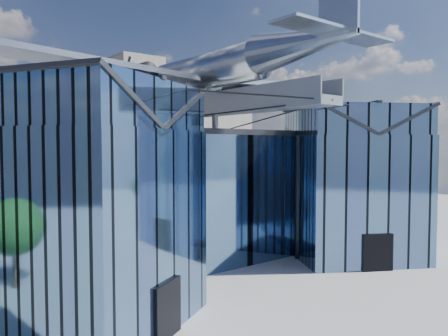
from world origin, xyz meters
TOP-DOWN VIEW (x-y plane):
  - ground_plane at (0.00, 0.00)m, footprint 120.00×120.00m
  - museum at (0.00, 5.82)m, footprint 32.88×24.50m
  - bg_towers at (1.45, 50.49)m, footprint 77.00×24.50m
  - tree_side_e at (24.34, 1.57)m, footprint 3.97×3.97m

SIDE VIEW (x-z plane):
  - ground_plane at x=0.00m, z-range 0.00..0.00m
  - tree_side_e at x=24.34m, z-range 0.86..5.75m
  - museum at x=0.00m, z-range -3.26..14.34m
  - bg_towers at x=1.45m, z-range -2.99..23.01m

